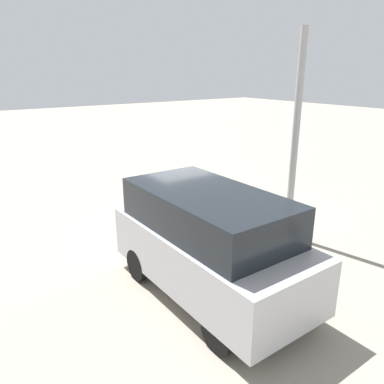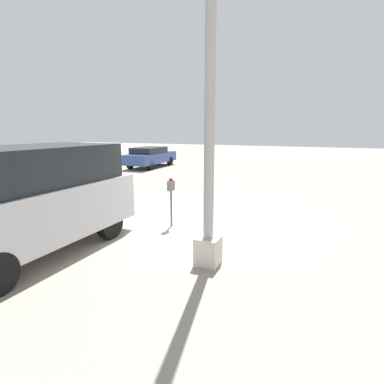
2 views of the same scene
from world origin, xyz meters
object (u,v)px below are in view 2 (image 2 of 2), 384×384
at_px(car_distant, 150,156).
at_px(parking_meter_near, 171,191).
at_px(lamp_post, 209,163).
at_px(parked_van, 29,197).

bearing_deg(car_distant, parking_meter_near, -147.91).
bearing_deg(parking_meter_near, lamp_post, 55.32).
bearing_deg(lamp_post, car_distant, -144.38).
bearing_deg(parked_van, car_distant, -158.30).
height_order(lamp_post, parked_van, lamp_post).
relative_size(parked_van, car_distant, 0.98).
bearing_deg(parking_meter_near, car_distant, -134.72).
bearing_deg(parking_meter_near, parked_van, -22.23).
height_order(lamp_post, car_distant, lamp_post).
xyz_separation_m(parking_meter_near, lamp_post, (1.80, 1.74, 1.00)).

